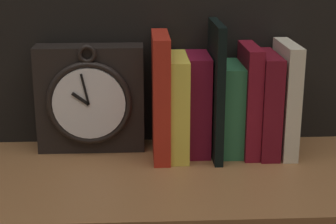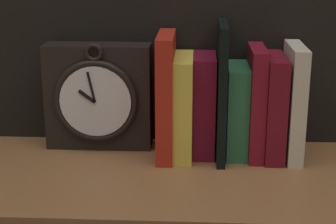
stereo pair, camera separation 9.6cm
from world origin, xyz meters
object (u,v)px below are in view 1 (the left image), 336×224
book_slot1_yellow (178,106)px  book_slot5_maroon (249,100)px  book_slot0_red (161,96)px  book_slot6_maroon (266,104)px  book_slot3_black (216,90)px  clock (90,99)px  book_slot2_maroon (198,104)px  book_slot4_green (230,108)px  book_slot7_cream (285,98)px

book_slot1_yellow → book_slot5_maroon: 0.14m
book_slot0_red → book_slot6_maroon: size_ratio=1.20×
book_slot1_yellow → book_slot3_black: (0.07, -0.00, 0.03)m
clock → book_slot6_maroon: clock is taller
book_slot2_maroon → book_slot5_maroon: (0.10, -0.01, 0.01)m
book_slot3_black → book_slot1_yellow: bearing=176.3°
book_slot3_black → book_slot4_green: size_ratio=1.47×
clock → book_slot4_green: bearing=-4.6°
book_slot2_maroon → book_slot6_maroon: bearing=-4.5°
book_slot6_maroon → book_slot1_yellow: bearing=-179.4°
book_slot5_maroon → book_slot6_maroon: book_slot5_maroon is taller
book_slot5_maroon → book_slot7_cream: bearing=-2.7°
book_slot2_maroon → book_slot6_maroon: book_slot6_maroon is taller
book_slot3_black → book_slot0_red: bearing=179.1°
book_slot2_maroon → book_slot3_black: bearing=-27.8°
book_slot0_red → book_slot4_green: book_slot0_red is taller
book_slot3_black → book_slot5_maroon: 0.07m
book_slot2_maroon → book_slot3_black: 0.05m
book_slot4_green → book_slot1_yellow: bearing=-174.4°
book_slot1_yellow → book_slot7_cream: book_slot7_cream is taller
book_slot3_black → book_slot7_cream: size_ratio=1.19×
book_slot0_red → book_slot7_cream: book_slot0_red is taller
book_slot3_black → book_slot7_cream: bearing=2.5°
clock → book_slot0_red: (0.13, -0.03, 0.01)m
book_slot4_green → book_slot2_maroon: bearing=178.1°
book_slot5_maroon → clock: bearing=174.9°
book_slot0_red → book_slot7_cream: (0.24, 0.00, -0.01)m
book_slot2_maroon → book_slot7_cream: size_ratio=0.89×
book_slot1_yellow → book_slot4_green: (0.10, 0.01, -0.01)m
clock → book_slot5_maroon: clock is taller
book_slot1_yellow → book_slot6_maroon: (0.17, 0.00, 0.00)m
book_slot0_red → book_slot5_maroon: size_ratio=1.12×
clock → book_slot7_cream: bearing=-4.7°
book_slot6_maroon → book_slot7_cream: bearing=-0.9°
book_slot0_red → book_slot2_maroon: 0.08m
book_slot4_green → book_slot6_maroon: size_ratio=0.89×
book_slot1_yellow → book_slot2_maroon: (0.04, 0.01, -0.00)m
book_slot6_maroon → book_slot5_maroon: bearing=175.2°
book_slot2_maroon → book_slot5_maroon: 0.10m
book_slot2_maroon → book_slot0_red: bearing=-168.2°
book_slot1_yellow → book_slot2_maroon: 0.04m
clock → book_slot6_maroon: 0.34m
clock → book_slot6_maroon: (0.33, -0.03, -0.01)m
clock → book_slot1_yellow: bearing=-10.8°
book_slot7_cream → book_slot5_maroon: bearing=177.3°
book_slot4_green → book_slot7_cream: size_ratio=0.81×
book_slot4_green → book_slot5_maroon: (0.03, -0.01, 0.02)m
book_slot4_green → book_slot7_cream: (0.10, -0.01, 0.02)m
book_slot4_green → clock: bearing=175.4°
book_slot1_yellow → book_slot4_green: book_slot1_yellow is taller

